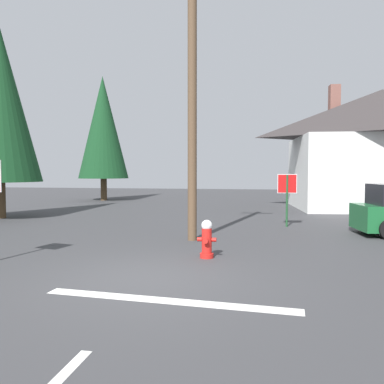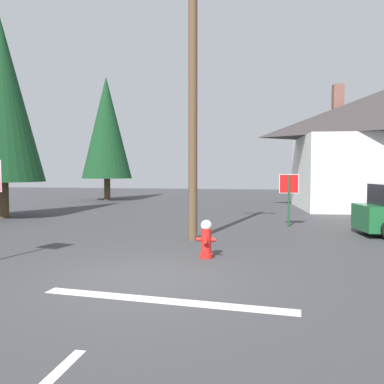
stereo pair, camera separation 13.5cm
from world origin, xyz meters
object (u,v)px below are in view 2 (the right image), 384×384
(fire_hydrant, at_px, (206,239))
(utility_pole, at_px, (193,90))
(pine_tree_mid_left, at_px, (106,128))
(pine_tree_tall_left, at_px, (1,98))
(stop_sign_far, at_px, (289,190))

(fire_hydrant, xyz_separation_m, utility_pole, (-0.79, 2.37, 4.17))
(pine_tree_mid_left, bearing_deg, pine_tree_tall_left, -91.25)
(fire_hydrant, relative_size, stop_sign_far, 0.46)
(fire_hydrant, distance_m, utility_pole, 4.86)
(pine_tree_tall_left, relative_size, pine_tree_mid_left, 1.02)
(fire_hydrant, height_order, pine_tree_tall_left, pine_tree_tall_left)
(pine_tree_tall_left, height_order, pine_tree_mid_left, pine_tree_tall_left)
(utility_pole, height_order, stop_sign_far, utility_pole)
(fire_hydrant, distance_m, pine_tree_mid_left, 21.03)
(pine_tree_tall_left, xyz_separation_m, pine_tree_mid_left, (0.25, 11.27, -0.09))
(stop_sign_far, distance_m, pine_tree_tall_left, 13.43)
(utility_pole, height_order, pine_tree_mid_left, pine_tree_mid_left)
(pine_tree_mid_left, bearing_deg, utility_pole, -58.32)
(utility_pole, bearing_deg, stop_sign_far, 48.82)
(utility_pole, bearing_deg, fire_hydrant, -71.57)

